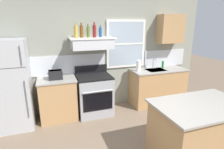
# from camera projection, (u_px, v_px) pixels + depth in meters

# --- Properties ---
(back_wall) EXTENTS (5.40, 0.11, 2.70)m
(back_wall) POSITION_uv_depth(u_px,v_px,m) (101.00, 53.00, 4.35)
(back_wall) COLOR gray
(back_wall) RESTS_ON ground_plane
(refrigerator) EXTENTS (0.70, 0.72, 1.77)m
(refrigerator) POSITION_uv_depth(u_px,v_px,m) (11.00, 85.00, 3.53)
(refrigerator) COLOR #B7BABC
(refrigerator) RESTS_ON ground_plane
(counter_left_of_stove) EXTENTS (0.79, 0.63, 0.91)m
(counter_left_of_stove) POSITION_uv_depth(u_px,v_px,m) (58.00, 99.00, 3.96)
(counter_left_of_stove) COLOR tan
(counter_left_of_stove) RESTS_ON ground_plane
(toaster) EXTENTS (0.30, 0.20, 0.19)m
(toaster) POSITION_uv_depth(u_px,v_px,m) (55.00, 75.00, 3.79)
(toaster) COLOR black
(toaster) RESTS_ON counter_left_of_stove
(stove_range) EXTENTS (0.76, 0.69, 1.09)m
(stove_range) POSITION_uv_depth(u_px,v_px,m) (94.00, 94.00, 4.18)
(stove_range) COLOR #9EA0A5
(stove_range) RESTS_ON ground_plane
(range_hood_shelf) EXTENTS (0.96, 0.52, 0.24)m
(range_hood_shelf) POSITION_uv_depth(u_px,v_px,m) (92.00, 43.00, 3.95)
(range_hood_shelf) COLOR silver
(bottle_champagne_gold_foil) EXTENTS (0.08, 0.08, 0.30)m
(bottle_champagne_gold_foil) POSITION_uv_depth(u_px,v_px,m) (76.00, 32.00, 3.75)
(bottle_champagne_gold_foil) COLOR #B29333
(bottle_champagne_gold_foil) RESTS_ON range_hood_shelf
(bottle_amber_wine) EXTENTS (0.07, 0.07, 0.31)m
(bottle_amber_wine) POSITION_uv_depth(u_px,v_px,m) (81.00, 31.00, 3.84)
(bottle_amber_wine) COLOR brown
(bottle_amber_wine) RESTS_ON range_hood_shelf
(bottle_olive_oil_square) EXTENTS (0.06, 0.06, 0.28)m
(bottle_olive_oil_square) POSITION_uv_depth(u_px,v_px,m) (88.00, 32.00, 3.88)
(bottle_olive_oil_square) COLOR #4C601E
(bottle_olive_oil_square) RESTS_ON range_hood_shelf
(bottle_red_label_wine) EXTENTS (0.07, 0.07, 0.32)m
(bottle_red_label_wine) POSITION_uv_depth(u_px,v_px,m) (94.00, 31.00, 3.89)
(bottle_red_label_wine) COLOR maroon
(bottle_red_label_wine) RESTS_ON range_hood_shelf
(bottle_blue_liqueur) EXTENTS (0.07, 0.07, 0.25)m
(bottle_blue_liqueur) POSITION_uv_depth(u_px,v_px,m) (100.00, 32.00, 3.96)
(bottle_blue_liqueur) COLOR #1E478C
(bottle_blue_liqueur) RESTS_ON range_hood_shelf
(bottle_clear_tall) EXTENTS (0.06, 0.06, 0.30)m
(bottle_clear_tall) POSITION_uv_depth(u_px,v_px,m) (107.00, 31.00, 3.96)
(bottle_clear_tall) COLOR silver
(bottle_clear_tall) RESTS_ON range_hood_shelf
(counter_right_with_sink) EXTENTS (1.43, 0.63, 0.91)m
(counter_right_with_sink) POSITION_uv_depth(u_px,v_px,m) (158.00, 86.00, 4.75)
(counter_right_with_sink) COLOR tan
(counter_right_with_sink) RESTS_ON ground_plane
(sink_faucet) EXTENTS (0.03, 0.17, 0.28)m
(sink_faucet) POSITION_uv_depth(u_px,v_px,m) (154.00, 62.00, 4.63)
(sink_faucet) COLOR silver
(sink_faucet) RESTS_ON counter_right_with_sink
(paper_towel_roll) EXTENTS (0.11, 0.11, 0.27)m
(paper_towel_roll) POSITION_uv_depth(u_px,v_px,m) (139.00, 66.00, 4.40)
(paper_towel_roll) COLOR white
(paper_towel_roll) RESTS_ON counter_right_with_sink
(dish_soap_bottle) EXTENTS (0.06, 0.06, 0.18)m
(dish_soap_bottle) POSITION_uv_depth(u_px,v_px,m) (163.00, 65.00, 4.74)
(dish_soap_bottle) COLOR #268C3F
(dish_soap_bottle) RESTS_ON counter_right_with_sink
(kitchen_island) EXTENTS (1.40, 0.90, 0.91)m
(kitchen_island) POSITION_uv_depth(u_px,v_px,m) (199.00, 131.00, 2.76)
(kitchen_island) COLOR tan
(kitchen_island) RESTS_ON ground_plane
(upper_cabinet_right) EXTENTS (0.64, 0.32, 0.70)m
(upper_cabinet_right) POSITION_uv_depth(u_px,v_px,m) (170.00, 29.00, 4.59)
(upper_cabinet_right) COLOR tan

